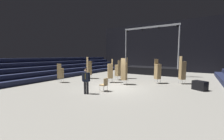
% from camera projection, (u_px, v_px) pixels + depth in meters
% --- Properties ---
extents(ground_plane, '(22.00, 30.00, 0.10)m').
position_uv_depth(ground_plane, '(116.00, 88.00, 11.00)').
color(ground_plane, gray).
extents(arena_end_wall, '(22.00, 0.30, 8.00)m').
position_uv_depth(arena_end_wall, '(161.00, 47.00, 23.27)').
color(arena_end_wall, black).
rests_on(arena_end_wall, ground_plane).
extents(bleacher_bank_left, '(3.75, 24.00, 2.25)m').
position_uv_depth(bleacher_bank_left, '(53.00, 68.00, 16.51)').
color(bleacher_bank_left, '#191E38').
rests_on(bleacher_bank_left, ground_plane).
extents(stage_riser, '(7.31, 3.21, 6.22)m').
position_uv_depth(stage_riser, '(152.00, 70.00, 19.41)').
color(stage_riser, black).
rests_on(stage_riser, ground_plane).
extents(man_with_tie, '(0.57, 0.35, 1.69)m').
position_uv_depth(man_with_tie, '(86.00, 80.00, 9.13)').
color(man_with_tie, black).
rests_on(man_with_tie, ground_plane).
extents(chair_stack_front_left, '(0.62, 0.62, 2.48)m').
position_uv_depth(chair_stack_front_left, '(182.00, 70.00, 12.45)').
color(chair_stack_front_left, '#B2B5BA').
rests_on(chair_stack_front_left, ground_plane).
extents(chair_stack_front_right, '(0.62, 0.62, 2.22)m').
position_uv_depth(chair_stack_front_right, '(110.00, 71.00, 13.13)').
color(chair_stack_front_right, '#B2B5BA').
rests_on(chair_stack_front_right, ground_plane).
extents(chair_stack_mid_left, '(0.51, 0.51, 2.05)m').
position_uv_depth(chair_stack_mid_left, '(118.00, 70.00, 14.56)').
color(chair_stack_mid_left, '#B2B5BA').
rests_on(chair_stack_mid_left, ground_plane).
extents(chair_stack_mid_right, '(0.61, 0.61, 2.22)m').
position_uv_depth(chair_stack_mid_right, '(158.00, 71.00, 12.70)').
color(chair_stack_mid_right, '#B2B5BA').
rests_on(chair_stack_mid_right, ground_plane).
extents(chair_stack_mid_centre, '(0.59, 0.59, 2.39)m').
position_uv_depth(chair_stack_mid_centre, '(89.00, 68.00, 15.38)').
color(chair_stack_mid_centre, '#B2B5BA').
rests_on(chair_stack_mid_centre, ground_plane).
extents(chair_stack_rear_left, '(0.47, 0.47, 2.31)m').
position_uv_depth(chair_stack_rear_left, '(124.00, 71.00, 12.17)').
color(chair_stack_rear_left, '#B2B5BA').
rests_on(chair_stack_rear_left, ground_plane).
extents(chair_stack_rear_right, '(0.57, 0.57, 1.79)m').
position_uv_depth(chair_stack_rear_right, '(60.00, 73.00, 13.12)').
color(chair_stack_rear_right, '#B2B5BA').
rests_on(chair_stack_rear_right, ground_plane).
extents(chair_stack_rear_centre, '(0.55, 0.55, 2.31)m').
position_uv_depth(chair_stack_rear_centre, '(125.00, 68.00, 15.36)').
color(chair_stack_rear_centre, '#B2B5BA').
rests_on(chair_stack_rear_centre, ground_plane).
extents(equipment_road_case, '(1.08, 0.99, 0.68)m').
position_uv_depth(equipment_road_case, '(200.00, 86.00, 10.26)').
color(equipment_road_case, black).
rests_on(equipment_road_case, ground_plane).
extents(loose_chair_near_man, '(0.48, 0.48, 0.95)m').
position_uv_depth(loose_chair_near_man, '(104.00, 84.00, 9.90)').
color(loose_chair_near_man, '#B2B5BA').
rests_on(loose_chair_near_man, ground_plane).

